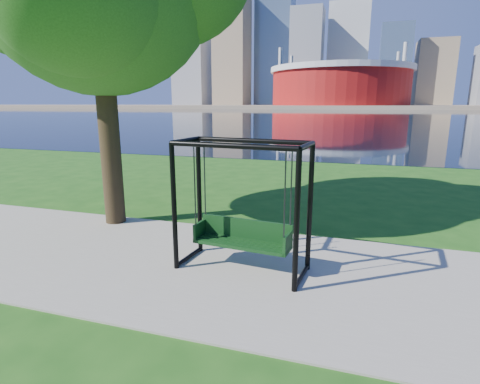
% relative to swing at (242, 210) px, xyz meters
% --- Properties ---
extents(ground, '(900.00, 900.00, 0.00)m').
position_rel_swing_xyz_m(ground, '(-0.31, 0.43, -1.05)').
color(ground, '#1E5114').
rests_on(ground, ground).
extents(path, '(120.00, 4.00, 0.03)m').
position_rel_swing_xyz_m(path, '(-0.31, -0.07, -1.03)').
color(path, '#9E937F').
rests_on(path, ground).
extents(river, '(900.00, 180.00, 0.02)m').
position_rel_swing_xyz_m(river, '(-0.31, 102.43, -1.04)').
color(river, black).
rests_on(river, ground).
extents(far_bank, '(900.00, 228.00, 2.00)m').
position_rel_swing_xyz_m(far_bank, '(-0.31, 306.43, -0.05)').
color(far_bank, '#937F60').
rests_on(far_bank, ground).
extents(stadium, '(83.00, 83.00, 32.00)m').
position_rel_swing_xyz_m(stadium, '(-10.31, 235.43, 13.18)').
color(stadium, maroon).
rests_on(stadium, far_bank).
extents(skyline, '(392.00, 66.00, 96.50)m').
position_rel_swing_xyz_m(skyline, '(-4.58, 319.82, 34.84)').
color(skyline, gray).
rests_on(skyline, far_bank).
extents(swing, '(2.20, 1.13, 2.17)m').
position_rel_swing_xyz_m(swing, '(0.00, 0.00, 0.00)').
color(swing, black).
rests_on(swing, ground).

